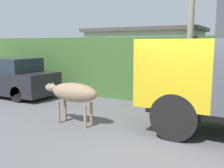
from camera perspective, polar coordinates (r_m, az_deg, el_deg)
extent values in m
plane|color=slate|center=(6.61, 13.55, -12.67)|extent=(60.00, 60.00, 0.00)
cube|color=#426B33|center=(12.92, 22.04, 3.46)|extent=(32.00, 5.82, 2.67)
cube|color=#B2BCAD|center=(12.22, 6.85, 4.33)|extent=(4.96, 2.40, 2.91)
cube|color=#4C4742|center=(12.20, 6.98, 11.54)|extent=(5.26, 2.70, 0.16)
cube|color=gold|center=(7.51, 15.09, 2.74)|extent=(1.91, 2.34, 1.72)
cube|color=#232D38|center=(7.78, 8.17, 5.44)|extent=(0.04, 1.99, 0.60)
cylinder|color=black|center=(6.81, 13.62, -6.75)|extent=(1.19, 0.52, 1.19)
ellipsoid|color=#9E7F60|center=(7.83, -8.22, -1.83)|extent=(1.58, 0.57, 0.57)
ellipsoid|color=#9E7F60|center=(8.38, -13.11, -0.77)|extent=(0.43, 0.25, 0.25)
cone|color=#B7AD93|center=(8.29, -13.59, -0.02)|extent=(0.06, 0.06, 0.11)
cone|color=#B7AD93|center=(8.44, -12.69, 0.15)|extent=(0.06, 0.06, 0.11)
cylinder|color=#9E7F60|center=(8.15, -11.55, -5.99)|extent=(0.09, 0.09, 0.67)
cylinder|color=#9E7F60|center=(8.38, -10.15, -5.54)|extent=(0.09, 0.09, 0.67)
cylinder|color=#9E7F60|center=(7.56, -5.86, -7.01)|extent=(0.09, 0.09, 0.67)
cylinder|color=#9E7F60|center=(7.81, -4.53, -6.48)|extent=(0.09, 0.09, 0.67)
cube|color=#232328|center=(13.03, -21.61, 0.54)|extent=(4.80, 1.82, 0.96)
cube|color=#232D38|center=(12.85, -21.46, 3.97)|extent=(2.64, 1.67, 0.61)
cylinder|color=black|center=(11.47, -19.74, -2.09)|extent=(0.66, 0.29, 0.66)
cube|color=#38332D|center=(10.45, 5.94, -2.33)|extent=(0.24, 0.16, 0.77)
cylinder|color=#33724C|center=(10.34, 6.00, 1.58)|extent=(0.28, 0.28, 0.67)
sphere|color=#DBB28E|center=(10.29, 6.04, 4.04)|extent=(0.22, 0.22, 0.22)
cylinder|color=gray|center=(9.81, 16.68, 10.83)|extent=(0.23, 0.23, 5.61)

